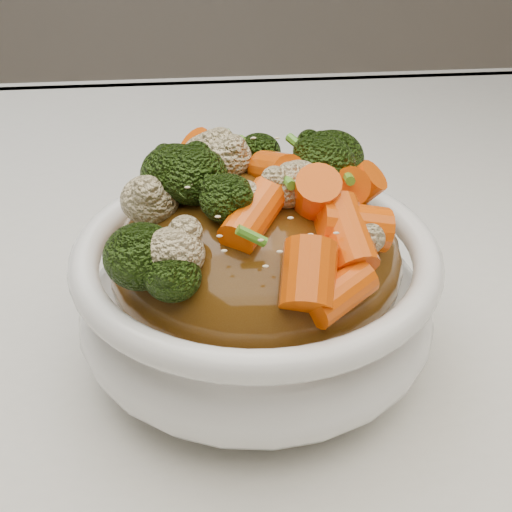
{
  "coord_description": "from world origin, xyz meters",
  "views": [
    {
      "loc": [
        0.01,
        -0.39,
        1.04
      ],
      "look_at": [
        0.04,
        -0.04,
        0.82
      ],
      "focal_mm": 55.0,
      "sensor_mm": 36.0,
      "label": 1
    }
  ],
  "objects": [
    {
      "name": "tablecloth",
      "position": [
        0.0,
        0.0,
        0.73
      ],
      "size": [
        1.2,
        0.8,
        0.04
      ],
      "primitive_type": "cube",
      "color": "silver",
      "rests_on": "dining_table"
    },
    {
      "name": "cauliflower",
      "position": [
        0.04,
        -0.04,
        0.87
      ],
      "size": [
        0.17,
        0.17,
        0.03
      ],
      "primitive_type": null,
      "rotation": [
        0.0,
        0.0,
        -0.11
      ],
      "color": "beige",
      "rests_on": "sauce_base"
    },
    {
      "name": "sesame_seeds",
      "position": [
        0.04,
        -0.04,
        0.87
      ],
      "size": [
        0.15,
        0.15,
        0.01
      ],
      "primitive_type": null,
      "rotation": [
        0.0,
        0.0,
        -0.11
      ],
      "color": "beige",
      "rests_on": "sauce_base"
    },
    {
      "name": "sauce_base",
      "position": [
        0.04,
        -0.04,
        0.81
      ],
      "size": [
        0.17,
        0.17,
        0.08
      ],
      "primitive_type": "ellipsoid",
      "rotation": [
        0.0,
        0.0,
        -0.11
      ],
      "color": "#52310E",
      "rests_on": "bowl"
    },
    {
      "name": "scallions",
      "position": [
        0.04,
        -0.04,
        0.87
      ],
      "size": [
        0.13,
        0.13,
        0.02
      ],
      "primitive_type": null,
      "rotation": [
        0.0,
        0.0,
        -0.11
      ],
      "color": "#4C9321",
      "rests_on": "sauce_base"
    },
    {
      "name": "bowl",
      "position": [
        0.04,
        -0.04,
        0.79
      ],
      "size": [
        0.21,
        0.21,
        0.08
      ],
      "primitive_type": null,
      "rotation": [
        0.0,
        0.0,
        -0.11
      ],
      "color": "white",
      "rests_on": "tablecloth"
    },
    {
      "name": "carrots",
      "position": [
        0.04,
        -0.04,
        0.87
      ],
      "size": [
        0.17,
        0.17,
        0.04
      ],
      "primitive_type": null,
      "rotation": [
        0.0,
        0.0,
        -0.11
      ],
      "color": "#F75908",
      "rests_on": "sauce_base"
    },
    {
      "name": "broccoli",
      "position": [
        0.04,
        -0.04,
        0.87
      ],
      "size": [
        0.17,
        0.17,
        0.04
      ],
      "primitive_type": null,
      "rotation": [
        0.0,
        0.0,
        -0.11
      ],
      "color": "black",
      "rests_on": "sauce_base"
    }
  ]
}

